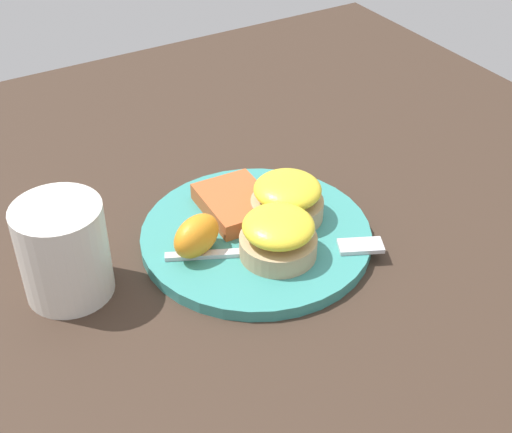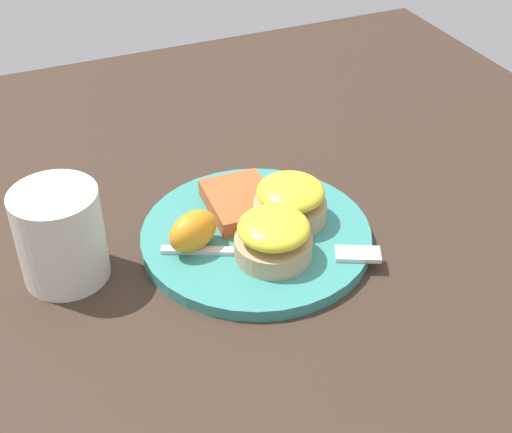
{
  "view_description": "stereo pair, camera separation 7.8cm",
  "coord_description": "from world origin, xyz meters",
  "px_view_note": "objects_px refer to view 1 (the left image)",
  "views": [
    {
      "loc": [
        -0.54,
        0.32,
        0.5
      ],
      "look_at": [
        0.0,
        0.0,
        0.03
      ],
      "focal_mm": 50.0,
      "sensor_mm": 36.0,
      "label": 1
    },
    {
      "loc": [
        -0.57,
        0.25,
        0.5
      ],
      "look_at": [
        0.0,
        0.0,
        0.03
      ],
      "focal_mm": 50.0,
      "sensor_mm": 36.0,
      "label": 2
    }
  ],
  "objects_px": {
    "sandwich_benedict_left": "(278,236)",
    "orange_wedge": "(198,237)",
    "sandwich_benedict_right": "(287,199)",
    "hashbrown_patty": "(233,204)",
    "cup": "(63,250)",
    "fork": "(290,250)"
  },
  "relations": [
    {
      "from": "sandwich_benedict_left",
      "to": "orange_wedge",
      "type": "distance_m",
      "value": 0.08
    },
    {
      "from": "orange_wedge",
      "to": "cup",
      "type": "distance_m",
      "value": 0.14
    },
    {
      "from": "sandwich_benedict_right",
      "to": "fork",
      "type": "xyz_separation_m",
      "value": [
        -0.06,
        0.03,
        -0.02
      ]
    },
    {
      "from": "sandwich_benedict_right",
      "to": "cup",
      "type": "bearing_deg",
      "value": 84.86
    },
    {
      "from": "hashbrown_patty",
      "to": "fork",
      "type": "relative_size",
      "value": 0.43
    },
    {
      "from": "sandwich_benedict_left",
      "to": "orange_wedge",
      "type": "relative_size",
      "value": 1.37
    },
    {
      "from": "sandwich_benedict_left",
      "to": "orange_wedge",
      "type": "height_order",
      "value": "sandwich_benedict_left"
    },
    {
      "from": "sandwich_benedict_right",
      "to": "fork",
      "type": "relative_size",
      "value": 0.38
    },
    {
      "from": "sandwich_benedict_left",
      "to": "hashbrown_patty",
      "type": "height_order",
      "value": "sandwich_benedict_left"
    },
    {
      "from": "sandwich_benedict_right",
      "to": "orange_wedge",
      "type": "relative_size",
      "value": 1.37
    },
    {
      "from": "sandwich_benedict_right",
      "to": "hashbrown_patty",
      "type": "relative_size",
      "value": 0.87
    },
    {
      "from": "sandwich_benedict_right",
      "to": "cup",
      "type": "distance_m",
      "value": 0.25
    },
    {
      "from": "orange_wedge",
      "to": "hashbrown_patty",
      "type": "bearing_deg",
      "value": -54.92
    },
    {
      "from": "hashbrown_patty",
      "to": "cup",
      "type": "distance_m",
      "value": 0.2
    },
    {
      "from": "hashbrown_patty",
      "to": "cup",
      "type": "height_order",
      "value": "cup"
    },
    {
      "from": "sandwich_benedict_right",
      "to": "hashbrown_patty",
      "type": "bearing_deg",
      "value": 51.32
    },
    {
      "from": "cup",
      "to": "orange_wedge",
      "type": "bearing_deg",
      "value": -103.48
    },
    {
      "from": "orange_wedge",
      "to": "cup",
      "type": "xyz_separation_m",
      "value": [
        0.03,
        0.13,
        0.02
      ]
    },
    {
      "from": "cup",
      "to": "sandwich_benedict_right",
      "type": "bearing_deg",
      "value": -95.14
    },
    {
      "from": "hashbrown_patty",
      "to": "fork",
      "type": "xyz_separation_m",
      "value": [
        -0.09,
        -0.02,
        -0.01
      ]
    },
    {
      "from": "fork",
      "to": "sandwich_benedict_right",
      "type": "bearing_deg",
      "value": -29.25
    },
    {
      "from": "sandwich_benedict_left",
      "to": "hashbrown_patty",
      "type": "relative_size",
      "value": 0.87
    }
  ]
}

